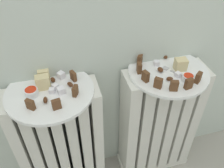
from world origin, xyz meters
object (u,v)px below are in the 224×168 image
Objects in this scene: radiator_right at (158,124)px; fork at (173,71)px; plate_right at (168,72)px; jam_bowl_left at (31,92)px; plate_left at (50,92)px; jam_bowl_right at (188,78)px; radiator_left at (62,145)px.

fork reaches higher than radiator_right.
jam_bowl_left is (-0.51, -0.01, 0.02)m from plate_right.
plate_left is at bearing 6.84° from jam_bowl_left.
plate_left is 6.60× the size of jam_bowl_left.
jam_bowl_left is 0.55m from jam_bowl_right.
plate_right is 0.02m from fork.
radiator_left is 14.15× the size of jam_bowl_right.
radiator_right is 6.52× the size of fork.
jam_bowl_left is at bearing 179.38° from fork.
radiator_right is 14.15× the size of jam_bowl_right.
radiator_left is at bearing 180.00° from radiator_right.
jam_bowl_right is at bearing -7.06° from jam_bowl_left.
fork reaches higher than radiator_left.
radiator_left is at bearing 6.84° from jam_bowl_left.
jam_bowl_right reaches higher than radiator_right.
radiator_right is 1.95× the size of plate_left.
plate_right is 0.09m from jam_bowl_right.
radiator_right is at bearing 131.88° from fork.
plate_right is 6.60× the size of jam_bowl_left.
fork reaches higher than plate_left.
jam_bowl_right reaches higher than plate_right.
jam_bowl_left is at bearing -173.16° from radiator_left.
radiator_left is at bearing 171.29° from jam_bowl_right.
fork is (-0.03, 0.06, -0.01)m from jam_bowl_right.
radiator_left is 0.60m from jam_bowl_right.
jam_bowl_right is 0.46× the size of fork.
radiator_left is 12.90× the size of jam_bowl_left.
jam_bowl_right is at bearing -8.71° from radiator_left.
jam_bowl_left reaches higher than jam_bowl_right.
radiator_left is 0.31m from plate_left.
radiator_right is at bearing 118.24° from jam_bowl_right.
radiator_right is at bearing 180.00° from plate_right.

